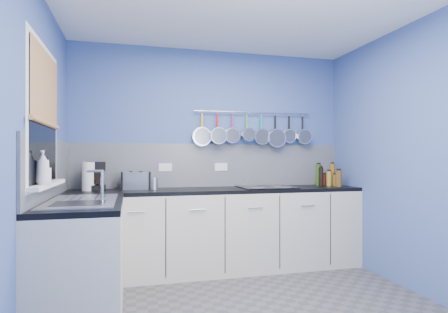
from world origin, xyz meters
name	(u,v)px	position (x,y,z in m)	size (l,w,h in m)	color
wall_back	(212,157)	(0.00, 1.51, 1.25)	(3.20, 0.02, 2.50)	#3F5799
wall_front	(382,155)	(0.00, -1.51, 1.25)	(3.20, 0.02, 2.50)	#3F5799
wall_left	(28,156)	(-1.61, 0.00, 1.25)	(0.02, 3.00, 2.50)	#3F5799
wall_right	(425,156)	(1.61, 0.00, 1.25)	(0.02, 3.00, 2.50)	#3F5799
backsplash_back	(212,165)	(0.00, 1.49, 1.15)	(3.20, 0.02, 0.50)	gray
backsplash_left	(50,168)	(-1.59, 0.60, 1.15)	(0.02, 1.80, 0.50)	gray
cabinet_run_back	(218,231)	(0.00, 1.20, 0.43)	(3.20, 0.60, 0.86)	beige
worktop_back	(218,190)	(0.00, 1.20, 0.88)	(3.20, 0.60, 0.04)	black
cabinet_run_left	(82,262)	(-1.30, 0.30, 0.43)	(0.60, 1.20, 0.86)	beige
worktop_left	(82,204)	(-1.30, 0.30, 0.88)	(0.60, 1.20, 0.04)	black
window_frame	(44,117)	(-1.58, 0.30, 1.55)	(0.01, 1.00, 1.10)	white
window_glass	(44,117)	(-1.57, 0.30, 1.55)	(0.01, 0.90, 1.00)	black
bamboo_blind	(46,87)	(-1.56, 0.30, 1.77)	(0.01, 0.90, 0.55)	tan
window_sill	(47,185)	(-1.55, 0.30, 1.04)	(0.10, 0.98, 0.03)	white
sink_unit	(82,201)	(-1.30, 0.30, 0.90)	(0.50, 0.95, 0.01)	silver
mixer_tap	(102,186)	(-1.14, 0.12, 1.03)	(0.12, 0.08, 0.26)	silver
socket_left	(165,167)	(-0.55, 1.48, 1.13)	(0.15, 0.01, 0.09)	white
socket_right	(221,167)	(0.10, 1.48, 1.13)	(0.15, 0.01, 0.09)	white
pot_rail	(254,113)	(0.50, 1.45, 1.78)	(0.02, 0.02, 1.45)	silver
soap_bottle_a	(43,168)	(-1.53, 0.06, 1.17)	(0.09, 0.09, 0.24)	white
soap_bottle_b	(45,172)	(-1.53, 0.12, 1.14)	(0.08, 0.08, 0.17)	white
paper_towel	(89,176)	(-1.35, 1.26, 1.05)	(0.13, 0.13, 0.29)	white
coffee_maker	(97,176)	(-1.27, 1.30, 1.05)	(0.17, 0.18, 0.30)	black
toaster	(136,181)	(-0.88, 1.31, 0.99)	(0.29, 0.16, 0.18)	silver
canister	(154,183)	(-0.69, 1.25, 0.96)	(0.09, 0.09, 0.13)	silver
hob	(266,187)	(0.55, 1.17, 0.91)	(0.59, 0.52, 0.01)	black
pan_0	(202,128)	(-0.13, 1.44, 1.58)	(0.21, 0.05, 0.40)	silver
pan_1	(217,128)	(0.05, 1.44, 1.59)	(0.20, 0.11, 0.39)	silver
pan_2	(232,127)	(0.23, 1.44, 1.59)	(0.18, 0.06, 0.37)	silver
pan_3	(247,127)	(0.41, 1.44, 1.60)	(0.16, 0.12, 0.35)	silver
pan_4	(261,129)	(0.59, 1.44, 1.59)	(0.20, 0.07, 0.39)	silver
pan_5	(275,130)	(0.77, 1.44, 1.57)	(0.23, 0.09, 0.42)	silver
pan_6	(289,128)	(0.95, 1.44, 1.60)	(0.17, 0.05, 0.36)	silver
pan_7	(303,129)	(1.14, 1.44, 1.59)	(0.19, 0.09, 0.38)	silver
condiment_0	(332,175)	(1.47, 1.31, 1.03)	(0.06, 0.06, 0.26)	#8C5914
condiment_1	(324,180)	(1.37, 1.33, 0.97)	(0.07, 0.07, 0.14)	#4C190C
condiment_2	(319,175)	(1.28, 1.31, 1.03)	(0.06, 0.06, 0.26)	#265919
condiment_3	(335,180)	(1.44, 1.20, 0.97)	(0.06, 0.06, 0.14)	brown
condiment_4	(329,179)	(1.37, 1.23, 0.99)	(0.06, 0.06, 0.18)	olive
condiment_5	(321,177)	(1.26, 1.21, 1.01)	(0.06, 0.06, 0.22)	black
condiment_6	(339,178)	(1.44, 1.12, 0.99)	(0.07, 0.07, 0.19)	brown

